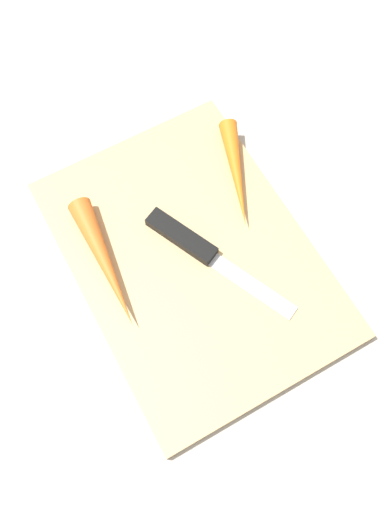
{
  "coord_description": "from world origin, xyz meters",
  "views": [
    {
      "loc": [
        0.21,
        -0.12,
        0.6
      ],
      "look_at": [
        0.0,
        0.0,
        0.01
      ],
      "focal_mm": 38.79,
      "sensor_mm": 36.0,
      "label": 1
    }
  ],
  "objects_px": {
    "cutting_board": "(192,258)",
    "knife": "(191,243)",
    "carrot_short": "(236,173)",
    "carrot_long": "(105,262)"
  },
  "relations": [
    {
      "from": "carrot_long",
      "to": "carrot_short",
      "type": "bearing_deg",
      "value": 102.35
    },
    {
      "from": "knife",
      "to": "carrot_long",
      "type": "xyz_separation_m",
      "value": [
        -0.02,
        -0.1,
        0.01
      ]
    },
    {
      "from": "knife",
      "to": "carrot_long",
      "type": "bearing_deg",
      "value": -127.94
    },
    {
      "from": "cutting_board",
      "to": "carrot_long",
      "type": "height_order",
      "value": "carrot_long"
    },
    {
      "from": "knife",
      "to": "carrot_short",
      "type": "xyz_separation_m",
      "value": [
        -0.05,
        0.09,
        0.01
      ]
    },
    {
      "from": "carrot_short",
      "to": "carrot_long",
      "type": "height_order",
      "value": "carrot_long"
    },
    {
      "from": "cutting_board",
      "to": "knife",
      "type": "xyz_separation_m",
      "value": [
        -0.01,
        0.01,
        0.01
      ]
    },
    {
      "from": "cutting_board",
      "to": "carrot_long",
      "type": "bearing_deg",
      "value": -111.57
    },
    {
      "from": "cutting_board",
      "to": "carrot_short",
      "type": "distance_m",
      "value": 0.12
    },
    {
      "from": "cutting_board",
      "to": "carrot_long",
      "type": "distance_m",
      "value": 0.1
    }
  ]
}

